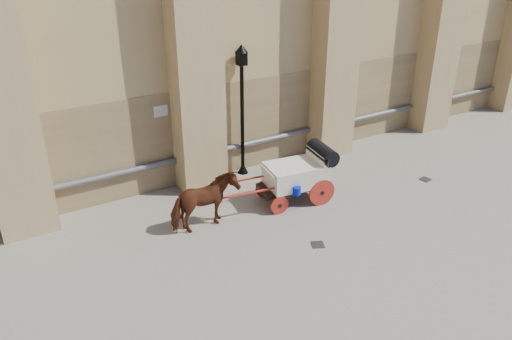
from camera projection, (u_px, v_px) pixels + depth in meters
ground at (294, 230)px, 13.24m from camera, size 90.00×90.00×0.00m
horse at (205, 203)px, 13.00m from camera, size 1.86×0.97×1.52m
carriage at (300, 172)px, 14.37m from camera, size 3.82×1.53×1.63m
street_lamp at (242, 108)px, 15.41m from camera, size 0.39×0.39×4.18m
drain_grate_near at (318, 245)px, 12.60m from camera, size 0.42×0.42×0.01m
drain_grate_far at (425, 179)px, 15.92m from camera, size 0.36×0.36×0.01m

